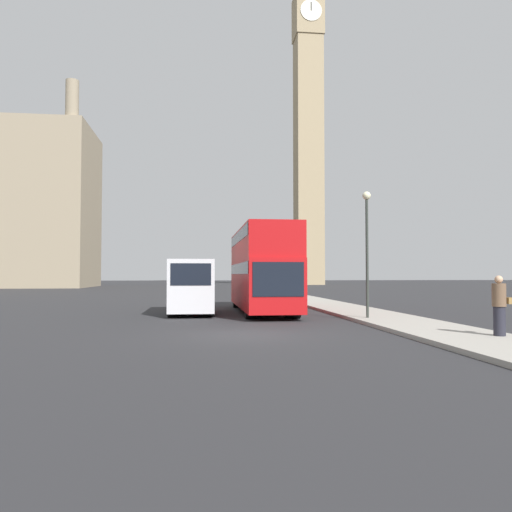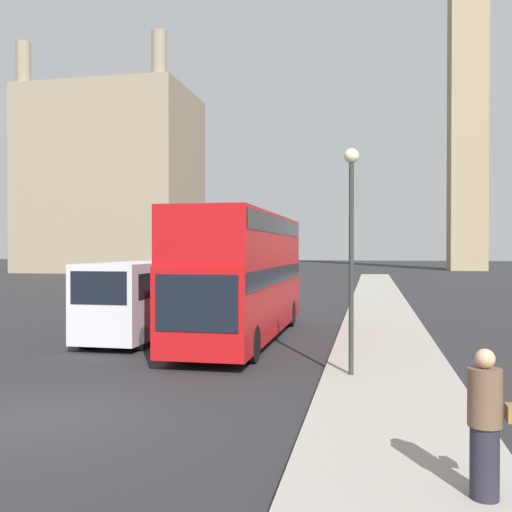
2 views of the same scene
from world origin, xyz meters
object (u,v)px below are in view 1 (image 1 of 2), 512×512
clock_tower (308,104)px  street_lamp (367,234)px  red_double_decker_bus (262,266)px  white_van (192,285)px  pedestrian (499,306)px

clock_tower → street_lamp: 82.98m
red_double_decker_bus → white_van: (-3.69, -0.86, -0.99)m
white_van → pedestrian: white_van is taller
street_lamp → red_double_decker_bus: bearing=125.3°
red_double_decker_bus → white_van: red_double_decker_bus is taller
clock_tower → red_double_decker_bus: size_ratio=6.35×
red_double_decker_bus → white_van: bearing=-166.8°
red_double_decker_bus → white_van: size_ratio=1.98×
clock_tower → street_lamp: size_ratio=12.84×
red_double_decker_bus → pedestrian: bearing=-64.7°
white_van → pedestrian: (9.42, -11.24, -0.39)m
red_double_decker_bus → clock_tower: bearing=75.3°
red_double_decker_bus → street_lamp: size_ratio=2.02×
white_van → street_lamp: 9.18m
pedestrian → street_lamp: size_ratio=0.33×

